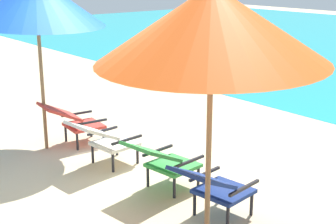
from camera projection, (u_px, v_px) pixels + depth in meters
ground_plane at (323, 117)px, 8.84m from camera, size 40.00×40.00×0.00m
lounge_chair_far_left at (73, 119)px, 7.32m from camera, size 0.63×0.93×0.68m
lounge_chair_near_left at (104, 138)px, 6.52m from camera, size 0.61×0.92×0.68m
lounge_chair_near_right at (163, 159)px, 5.79m from camera, size 0.63×0.93×0.68m
lounge_chair_far_right at (214, 185)px, 5.10m from camera, size 0.64×0.93×0.68m
beach_umbrella_left at (36, 0)px, 6.72m from camera, size 2.46×2.44×2.50m
beach_umbrella_right at (212, 24)px, 4.15m from camera, size 2.62×2.63×2.46m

